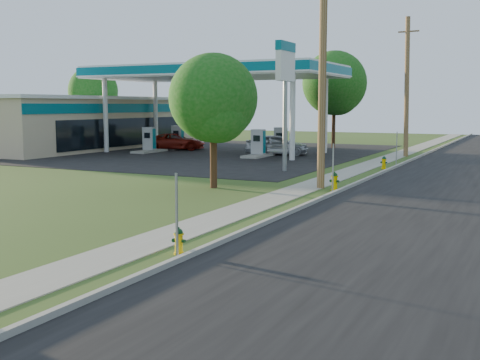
% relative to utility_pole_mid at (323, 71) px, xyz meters
% --- Properties ---
extents(ground_plane, '(140.00, 140.00, 0.00)m').
position_rel_utility_pole_mid_xyz_m(ground_plane, '(0.60, -17.00, -4.95)').
color(ground_plane, '#364C1E').
rests_on(ground_plane, ground).
extents(road, '(8.00, 120.00, 0.02)m').
position_rel_utility_pole_mid_xyz_m(road, '(5.10, -7.00, -4.94)').
color(road, black).
rests_on(road, ground).
extents(curb, '(0.15, 120.00, 0.15)m').
position_rel_utility_pole_mid_xyz_m(curb, '(1.10, -7.00, -4.88)').
color(curb, '#99968B').
rests_on(curb, ground).
extents(sidewalk, '(1.50, 120.00, 0.03)m').
position_rel_utility_pole_mid_xyz_m(sidewalk, '(-0.65, -7.00, -4.94)').
color(sidewalk, gray).
rests_on(sidewalk, ground).
extents(forecourt, '(26.00, 28.00, 0.02)m').
position_rel_utility_pole_mid_xyz_m(forecourt, '(-15.40, 15.00, -4.94)').
color(forecourt, black).
rests_on(forecourt, ground).
extents(utility_pole_mid, '(1.40, 0.32, 9.80)m').
position_rel_utility_pole_mid_xyz_m(utility_pole_mid, '(0.00, 0.00, 0.00)').
color(utility_pole_mid, brown).
rests_on(utility_pole_mid, ground).
extents(utility_pole_far, '(1.40, 0.32, 9.50)m').
position_rel_utility_pole_mid_xyz_m(utility_pole_far, '(0.00, 18.00, -0.15)').
color(utility_pole_far, brown).
rests_on(utility_pole_far, ground).
extents(sign_post_near, '(0.05, 0.04, 2.00)m').
position_rel_utility_pole_mid_xyz_m(sign_post_near, '(0.85, -12.80, -3.95)').
color(sign_post_near, gray).
rests_on(sign_post_near, ground).
extents(sign_post_mid, '(0.05, 0.04, 2.00)m').
position_rel_utility_pole_mid_xyz_m(sign_post_mid, '(0.85, -1.00, -3.95)').
color(sign_post_mid, gray).
rests_on(sign_post_mid, ground).
extents(sign_post_far, '(0.05, 0.04, 2.00)m').
position_rel_utility_pole_mid_xyz_m(sign_post_far, '(0.85, 11.20, -3.95)').
color(sign_post_far, gray).
rests_on(sign_post_far, ground).
extents(gas_canopy, '(18.18, 9.18, 6.40)m').
position_rel_utility_pole_mid_xyz_m(gas_canopy, '(-13.40, 15.00, 0.94)').
color(gas_canopy, silver).
rests_on(gas_canopy, ground).
extents(fuel_pump_nw, '(1.20, 3.20, 1.90)m').
position_rel_utility_pole_mid_xyz_m(fuel_pump_nw, '(-17.90, 13.00, -4.23)').
color(fuel_pump_nw, '#99968B').
rests_on(fuel_pump_nw, ground).
extents(fuel_pump_ne, '(1.20, 3.20, 1.90)m').
position_rel_utility_pole_mid_xyz_m(fuel_pump_ne, '(-8.90, 13.00, -4.23)').
color(fuel_pump_ne, '#99968B').
rests_on(fuel_pump_ne, ground).
extents(fuel_pump_sw, '(1.20, 3.20, 1.90)m').
position_rel_utility_pole_mid_xyz_m(fuel_pump_sw, '(-17.90, 17.00, -4.23)').
color(fuel_pump_sw, '#99968B').
rests_on(fuel_pump_sw, ground).
extents(fuel_pump_se, '(1.20, 3.20, 1.90)m').
position_rel_utility_pole_mid_xyz_m(fuel_pump_se, '(-8.90, 17.00, -4.23)').
color(fuel_pump_se, '#99968B').
rests_on(fuel_pump_se, ground).
extents(convenience_store, '(10.40, 22.40, 4.25)m').
position_rel_utility_pole_mid_xyz_m(convenience_store, '(-26.38, 15.00, -2.82)').
color(convenience_store, tan).
rests_on(convenience_store, ground).
extents(price_pylon, '(0.34, 2.04, 6.85)m').
position_rel_utility_pole_mid_xyz_m(price_pylon, '(-3.90, 5.50, 0.48)').
color(price_pylon, gray).
rests_on(price_pylon, ground).
extents(tree_verge, '(3.79, 3.79, 5.74)m').
position_rel_utility_pole_mid_xyz_m(tree_verge, '(-4.09, -1.97, -1.26)').
color(tree_verge, '#382313').
rests_on(tree_verge, ground).
extents(tree_lot, '(5.26, 5.26, 7.97)m').
position_rel_utility_pole_mid_xyz_m(tree_lot, '(-6.80, 23.47, 0.18)').
color(tree_lot, '#382313').
rests_on(tree_lot, ground).
extents(tree_back, '(4.85, 4.85, 7.35)m').
position_rel_utility_pole_mid_xyz_m(tree_back, '(-31.11, 22.61, -0.22)').
color(tree_back, '#382313').
rests_on(tree_back, ground).
extents(hydrant_near, '(0.34, 0.30, 0.66)m').
position_rel_utility_pole_mid_xyz_m(hydrant_near, '(0.68, -12.46, -4.63)').
color(hydrant_near, yellow).
rests_on(hydrant_near, ground).
extents(hydrant_mid, '(0.42, 0.37, 0.80)m').
position_rel_utility_pole_mid_xyz_m(hydrant_mid, '(0.74, -0.43, -4.56)').
color(hydrant_mid, '#E5C600').
rests_on(hydrant_mid, ground).
extents(hydrant_far, '(0.39, 0.34, 0.74)m').
position_rel_utility_pole_mid_xyz_m(hydrant_far, '(0.64, 8.98, -4.59)').
color(hydrant_far, '#E8B500').
rests_on(hydrant_far, ground).
extents(car_red, '(5.24, 3.98, 1.32)m').
position_rel_utility_pole_mid_xyz_m(car_red, '(-17.58, 16.17, -4.29)').
color(car_red, maroon).
rests_on(car_red, ground).
extents(car_silver, '(4.76, 3.08, 1.51)m').
position_rel_utility_pole_mid_xyz_m(car_silver, '(-8.37, 15.01, -4.20)').
color(car_silver, '#B2B5B9').
rests_on(car_silver, ground).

